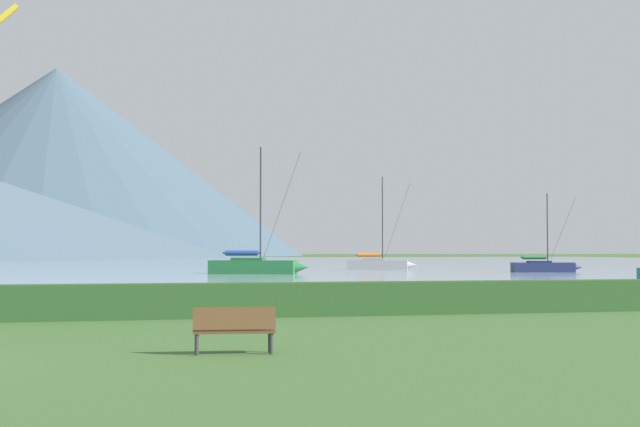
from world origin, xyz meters
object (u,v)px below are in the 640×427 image
Objects in this scene: sailboat_slip_2 at (255,266)px; park_bench_under_tree at (234,328)px; sailboat_slip_0 at (544,266)px; sailboat_slip_5 at (378,264)px.

park_bench_under_tree is at bearing -78.24° from sailboat_slip_2.
sailboat_slip_0 is at bearing 63.37° from park_bench_under_tree.
sailboat_slip_5 is (16.10, 14.44, -0.10)m from sailboat_slip_2.
sailboat_slip_0 is at bearing -28.59° from sailboat_slip_5.
sailboat_slip_5 reaches higher than park_bench_under_tree.
sailboat_slip_2 is 61.84m from park_bench_under_tree.
sailboat_slip_2 reaches higher than sailboat_slip_0.
sailboat_slip_2 reaches higher than sailboat_slip_5.
sailboat_slip_0 is 72.29m from park_bench_under_tree.
sailboat_slip_0 is 0.67× the size of sailboat_slip_2.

